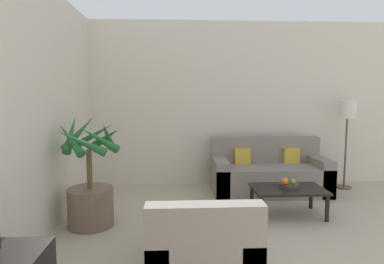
% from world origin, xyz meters
% --- Properties ---
extents(wall_back, '(8.56, 0.06, 2.70)m').
position_xyz_m(wall_back, '(0.00, 6.45, 1.35)').
color(wall_back, beige).
rests_on(wall_back, ground_plane).
extents(potted_palm, '(0.75, 0.75, 1.30)m').
position_xyz_m(potted_palm, '(-3.09, 4.65, 0.44)').
color(potted_palm, brown).
rests_on(potted_palm, ground_plane).
extents(sofa_loveseat, '(1.74, 0.77, 0.83)m').
position_xyz_m(sofa_loveseat, '(-0.67, 5.87, 0.29)').
color(sofa_loveseat, gray).
rests_on(sofa_loveseat, ground_plane).
extents(floor_lamp, '(0.26, 0.26, 1.41)m').
position_xyz_m(floor_lamp, '(0.62, 6.05, 1.16)').
color(floor_lamp, brown).
rests_on(floor_lamp, ground_plane).
extents(coffee_table, '(0.89, 0.57, 0.35)m').
position_xyz_m(coffee_table, '(-0.71, 4.87, 0.31)').
color(coffee_table, black).
rests_on(coffee_table, ground_plane).
extents(fruit_bowl, '(0.24, 0.24, 0.04)m').
position_xyz_m(fruit_bowl, '(-0.69, 4.91, 0.37)').
color(fruit_bowl, '#42382D').
rests_on(fruit_bowl, coffee_table).
extents(apple_red, '(0.07, 0.07, 0.07)m').
position_xyz_m(apple_red, '(-0.70, 4.95, 0.43)').
color(apple_red, red).
rests_on(apple_red, fruit_bowl).
extents(apple_green, '(0.07, 0.07, 0.07)m').
position_xyz_m(apple_green, '(-0.64, 4.88, 0.43)').
color(apple_green, olive).
rests_on(apple_green, fruit_bowl).
extents(orange_fruit, '(0.08, 0.08, 0.08)m').
position_xyz_m(orange_fruit, '(-0.75, 4.87, 0.44)').
color(orange_fruit, orange).
rests_on(orange_fruit, fruit_bowl).
extents(armchair, '(0.80, 0.83, 0.80)m').
position_xyz_m(armchair, '(-1.93, 3.26, 0.27)').
color(armchair, gray).
rests_on(armchair, ground_plane).
extents(ottoman, '(0.54, 0.53, 0.36)m').
position_xyz_m(ottoman, '(-1.89, 4.07, 0.18)').
color(ottoman, gray).
rests_on(ottoman, ground_plane).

